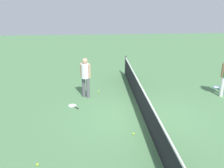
{
  "coord_description": "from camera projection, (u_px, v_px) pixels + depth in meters",
  "views": [
    {
      "loc": [
        8.34,
        -1.74,
        4.17
      ],
      "look_at": [
        -0.98,
        -1.04,
        0.9
      ],
      "focal_mm": 41.34,
      "sensor_mm": 36.0,
      "label": 1
    }
  ],
  "objects": [
    {
      "name": "tennis_ball_stray_left",
      "position": [
        134.0,
        134.0,
        8.07
      ],
      "size": [
        0.07,
        0.07,
        0.07
      ],
      "primitive_type": "sphere",
      "color": "#C6E033",
      "rests_on": "ground_plane"
    },
    {
      "name": "ground_plane",
      "position": [
        143.0,
        116.0,
        9.35
      ],
      "size": [
        40.0,
        40.0,
        0.0
      ],
      "primitive_type": "plane",
      "color": "#4C7A4C"
    },
    {
      "name": "tennis_racket_far_player",
      "position": [
        217.0,
        87.0,
        12.14
      ],
      "size": [
        0.6,
        0.35,
        0.03
      ],
      "color": "blue",
      "rests_on": "ground_plane"
    },
    {
      "name": "tennis_racket_near_player",
      "position": [
        73.0,
        106.0,
        10.13
      ],
      "size": [
        0.57,
        0.49,
        0.03
      ],
      "color": "white",
      "rests_on": "ground_plane"
    },
    {
      "name": "court_net",
      "position": [
        143.0,
        103.0,
        9.18
      ],
      "size": [
        10.09,
        0.09,
        1.07
      ],
      "color": "#4C4C51",
      "rests_on": "ground_plane"
    },
    {
      "name": "tennis_ball_baseline",
      "position": [
        37.0,
        165.0,
        6.61
      ],
      "size": [
        0.07,
        0.07,
        0.07
      ],
      "primitive_type": "sphere",
      "color": "#C6E033",
      "rests_on": "ground_plane"
    },
    {
      "name": "player_near_side",
      "position": [
        85.0,
        74.0,
        10.72
      ],
      "size": [
        0.47,
        0.48,
        1.7
      ],
      "color": "#595960",
      "rests_on": "ground_plane"
    },
    {
      "name": "tennis_ball_near_player",
      "position": [
        98.0,
        91.0,
        11.59
      ],
      "size": [
        0.07,
        0.07,
        0.07
      ],
      "primitive_type": "sphere",
      "color": "#C6E033",
      "rests_on": "ground_plane"
    }
  ]
}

